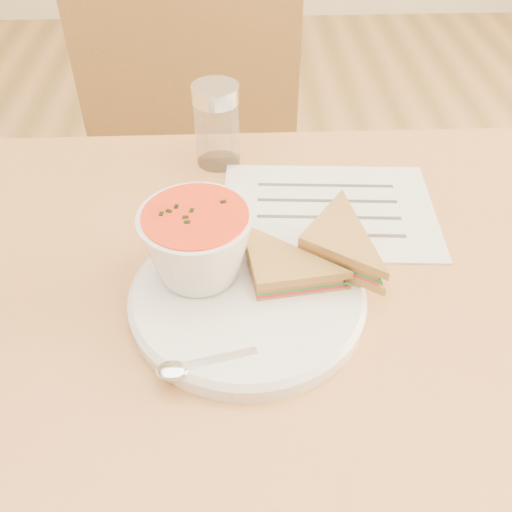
{
  "coord_description": "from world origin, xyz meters",
  "views": [
    {
      "loc": [
        -0.01,
        -0.43,
        1.2
      ],
      "look_at": [
        0.01,
        0.01,
        0.8
      ],
      "focal_mm": 40.0,
      "sensor_mm": 36.0,
      "label": 1
    }
  ],
  "objects_px": {
    "soup_bowl": "(198,247)",
    "condiment_shaker": "(217,125)",
    "chair_far": "(187,221)",
    "dining_table": "(250,466)",
    "plate": "(247,298)"
  },
  "relations": [
    {
      "from": "soup_bowl",
      "to": "dining_table",
      "type": "bearing_deg",
      "value": -21.54
    },
    {
      "from": "chair_far",
      "to": "condiment_shaker",
      "type": "bearing_deg",
      "value": 114.4
    },
    {
      "from": "soup_bowl",
      "to": "condiment_shaker",
      "type": "relative_size",
      "value": 1.03
    },
    {
      "from": "chair_far",
      "to": "condiment_shaker",
      "type": "xyz_separation_m",
      "value": [
        0.07,
        -0.18,
        0.31
      ]
    },
    {
      "from": "condiment_shaker",
      "to": "chair_far",
      "type": "bearing_deg",
      "value": 112.23
    },
    {
      "from": "dining_table",
      "to": "plate",
      "type": "xyz_separation_m",
      "value": [
        0.0,
        -0.01,
        0.38
      ]
    },
    {
      "from": "chair_far",
      "to": "soup_bowl",
      "type": "height_order",
      "value": "chair_far"
    },
    {
      "from": "plate",
      "to": "chair_far",
      "type": "bearing_deg",
      "value": 103.0
    },
    {
      "from": "dining_table",
      "to": "soup_bowl",
      "type": "distance_m",
      "value": 0.44
    },
    {
      "from": "dining_table",
      "to": "condiment_shaker",
      "type": "distance_m",
      "value": 0.51
    },
    {
      "from": "chair_far",
      "to": "soup_bowl",
      "type": "relative_size",
      "value": 8.37
    },
    {
      "from": "soup_bowl",
      "to": "plate",
      "type": "bearing_deg",
      "value": -30.0
    },
    {
      "from": "dining_table",
      "to": "soup_bowl",
      "type": "bearing_deg",
      "value": 158.46
    },
    {
      "from": "condiment_shaker",
      "to": "dining_table",
      "type": "bearing_deg",
      "value": -83.16
    },
    {
      "from": "chair_far",
      "to": "soup_bowl",
      "type": "xyz_separation_m",
      "value": [
        0.06,
        -0.43,
        0.31
      ]
    }
  ]
}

